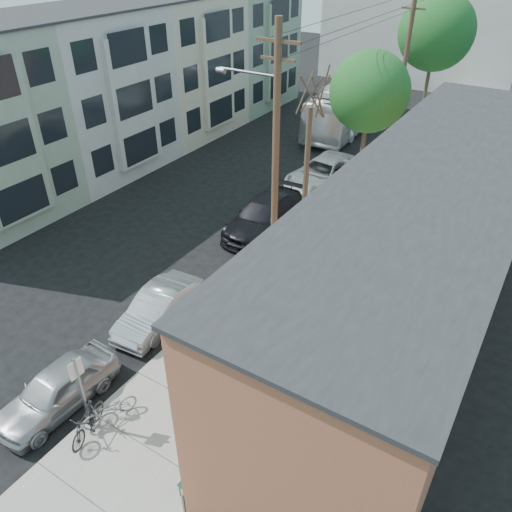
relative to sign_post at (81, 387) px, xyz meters
The scene contains 26 objects.
ground 5.26m from the sign_post, 118.50° to the left, with size 120.00×120.00×0.00m, color black.
sidewalk 15.55m from the sign_post, 82.93° to the left, with size 4.50×58.00×0.15m, color #99968E.
cafe_building 11.54m from the sign_post, 54.55° to the left, with size 6.60×20.20×6.61m.
apartment_row 23.34m from the sign_post, 127.77° to the left, with size 6.30×32.00×9.00m.
end_cap_building 46.72m from the sign_post, 95.36° to the left, with size 18.00×8.00×12.00m, color #B5B6B0.
sign_post is the anchor object (origin of this frame).
parking_meter_near 4.08m from the sign_post, 91.43° to the left, with size 0.14×0.14×1.24m.
parking_meter_far 14.74m from the sign_post, 90.39° to the left, with size 0.14×0.14×1.24m.
utility_pole_near 11.16m from the sign_post, 89.78° to the left, with size 3.57×0.28×10.00m.
utility_pole_far 26.36m from the sign_post, 89.78° to the left, with size 1.80×0.28×10.00m.
tree_bare 12.78m from the sign_post, 87.97° to the left, with size 0.24×0.24×6.42m.
tree_leafy_mid 19.86m from the sign_post, 88.68° to the left, with size 4.13×4.13×7.52m.
tree_leafy_far 31.41m from the sign_post, 89.17° to the left, with size 5.00×5.00×9.21m.
patio_chair_a 4.14m from the sign_post, 27.38° to the left, with size 0.50×0.50×0.88m, color #124026, non-canonical shape.
patio_chair_b 4.05m from the sign_post, ahead, with size 0.50×0.50×0.88m, color #124026, non-canonical shape.
patron_grey 7.12m from the sign_post, 57.52° to the left, with size 0.72×0.47×1.96m, color gray.
patron_green 5.94m from the sign_post, 57.58° to the left, with size 0.73×0.57×1.50m, color #2E7441.
cyclist 4.71m from the sign_post, 64.89° to the left, with size 1.19×0.68×1.84m, color maroon.
cyclist_bike 4.81m from the sign_post, 64.89° to the left, with size 0.60×1.71×0.90m, color black.
parked_bike_a 1.19m from the sign_post, 49.89° to the right, with size 0.49×1.73×1.04m, color black.
parked_bike_b 1.37m from the sign_post, 55.20° to the left, with size 0.60×1.72×0.90m, color gray.
car_0 1.93m from the sign_post, behind, with size 1.65×4.10×1.40m, color #A8A9B0.
car_1 5.20m from the sign_post, 107.81° to the left, with size 1.45×4.14×1.37m, color #A8AAAF.
car_2 13.06m from the sign_post, 98.05° to the left, with size 2.25×5.53×1.60m, color black.
car_3 19.14m from the sign_post, 94.65° to the left, with size 2.67×5.79×1.61m, color #A4AAAC.
bus 29.87m from the sign_post, 98.52° to the left, with size 2.84×12.14×3.38m, color white.
Camera 1 is at (11.67, -9.89, 12.65)m, focal length 35.00 mm.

